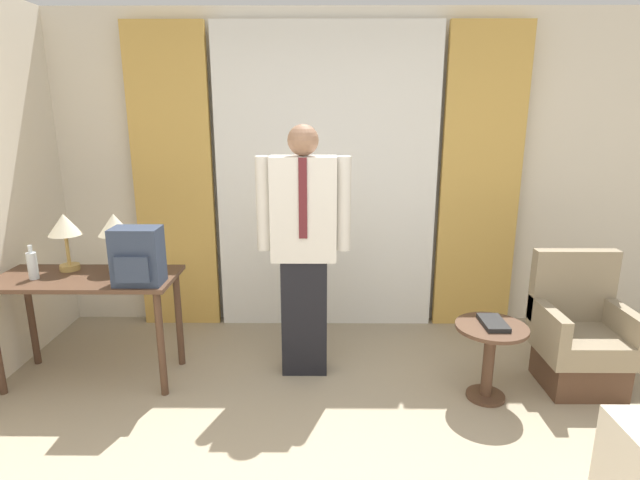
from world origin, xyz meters
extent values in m
cube|color=silver|center=(0.00, 2.71, 1.35)|extent=(10.00, 0.06, 2.70)
cube|color=white|center=(0.00, 2.58, 1.29)|extent=(1.87, 0.06, 2.58)
cube|color=gold|center=(-1.31, 2.58, 1.29)|extent=(0.67, 0.06, 2.58)
cube|color=gold|center=(1.31, 2.58, 1.29)|extent=(0.67, 0.06, 2.58)
cube|color=#4C3323|center=(-1.67, 1.58, 0.76)|extent=(1.23, 0.55, 0.03)
cylinder|color=#4C3323|center=(-1.11, 1.37, 0.37)|extent=(0.05, 0.05, 0.75)
cylinder|color=#4C3323|center=(-2.22, 1.79, 0.37)|extent=(0.05, 0.05, 0.75)
cylinder|color=#4C3323|center=(-1.11, 1.79, 0.37)|extent=(0.05, 0.05, 0.75)
cylinder|color=tan|center=(-1.84, 1.72, 0.80)|extent=(0.13, 0.13, 0.04)
cylinder|color=tan|center=(-1.84, 1.72, 0.93)|extent=(0.02, 0.02, 0.22)
cone|color=beige|center=(-1.84, 1.72, 1.11)|extent=(0.22, 0.22, 0.15)
cylinder|color=tan|center=(-1.49, 1.72, 0.80)|extent=(0.13, 0.13, 0.04)
cylinder|color=tan|center=(-1.49, 1.72, 0.93)|extent=(0.02, 0.02, 0.22)
cone|color=beige|center=(-1.49, 1.72, 1.11)|extent=(0.22, 0.22, 0.15)
cylinder|color=silver|center=(-1.99, 1.53, 0.87)|extent=(0.06, 0.06, 0.18)
cylinder|color=silver|center=(-1.99, 1.53, 0.99)|extent=(0.03, 0.03, 0.05)
cube|color=#2D384C|center=(-1.23, 1.43, 0.97)|extent=(0.31, 0.19, 0.38)
cube|color=#2D384C|center=(-1.23, 1.32, 0.91)|extent=(0.22, 0.03, 0.17)
cube|color=black|center=(-0.16, 1.70, 0.43)|extent=(0.33, 0.17, 0.87)
cube|color=silver|center=(-0.16, 1.70, 1.23)|extent=(0.45, 0.20, 0.72)
cube|color=#5B1E23|center=(-0.16, 1.59, 1.32)|extent=(0.06, 0.01, 0.54)
cylinder|color=silver|center=(-0.44, 1.70, 1.26)|extent=(0.10, 0.10, 0.65)
cylinder|color=silver|center=(0.11, 1.70, 1.26)|extent=(0.10, 0.10, 0.65)
sphere|color=#936B51|center=(-0.16, 1.70, 1.69)|extent=(0.21, 0.21, 0.21)
cube|color=#4C3323|center=(1.76, 1.48, 0.13)|extent=(0.50, 0.45, 0.25)
cube|color=gray|center=(1.76, 1.48, 0.33)|extent=(0.58, 0.53, 0.16)
cube|color=gray|center=(1.76, 1.71, 0.67)|extent=(0.58, 0.10, 0.52)
cube|color=gray|center=(1.51, 1.48, 0.50)|extent=(0.08, 0.53, 0.18)
cube|color=gray|center=(2.01, 1.48, 0.50)|extent=(0.08, 0.53, 0.18)
cylinder|color=#4C3323|center=(1.07, 1.34, 0.01)|extent=(0.26, 0.26, 0.02)
cylinder|color=#4C3323|center=(1.07, 1.34, 0.25)|extent=(0.07, 0.07, 0.50)
cylinder|color=#4C3323|center=(1.07, 1.34, 0.51)|extent=(0.47, 0.47, 0.02)
cube|color=black|center=(1.09, 1.35, 0.54)|extent=(0.15, 0.26, 0.03)
camera|label=1|loc=(-0.03, -1.67, 1.88)|focal=28.00mm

